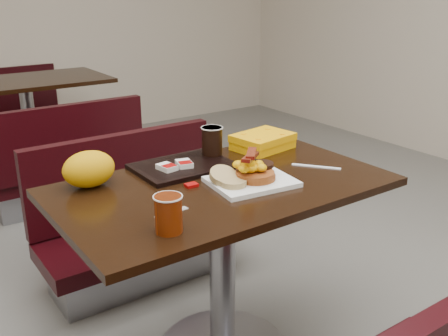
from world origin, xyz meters
TOP-DOWN VIEW (x-y plane):
  - table_near at (0.00, 0.00)m, footprint 1.20×0.70m
  - bench_near_n at (0.00, 0.70)m, footprint 1.00×0.46m
  - table_far at (0.00, 2.60)m, footprint 1.20×0.70m
  - bench_far_s at (0.00, 1.90)m, footprint 1.00×0.46m
  - bench_far_n at (0.00, 3.30)m, footprint 1.00×0.46m
  - platter at (0.08, -0.07)m, footprint 0.32×0.26m
  - pancake_stack at (0.10, -0.07)m, footprint 0.17×0.17m
  - sausage_patty at (0.14, -0.04)m, footprint 0.11×0.11m
  - scrambled_eggs at (0.07, -0.06)m, footprint 0.10×0.09m
  - bacon_strips at (0.07, -0.07)m, footprint 0.18×0.17m
  - muffin_bottom at (-0.01, -0.07)m, footprint 0.11×0.11m
  - muffin_top at (-0.02, -0.03)m, footprint 0.10×0.10m
  - coffee_cup_near at (-0.35, -0.23)m, footprint 0.09×0.09m
  - fork at (-0.30, -0.12)m, footprint 0.12×0.03m
  - knife at (0.40, -0.07)m, footprint 0.13×0.16m
  - condiment_syrup at (-0.04, -0.03)m, footprint 0.05×0.04m
  - condiment_ketchup at (-0.11, 0.04)m, footprint 0.05×0.03m
  - tray at (-0.04, 0.22)m, footprint 0.37×0.26m
  - hashbrown_sleeve_left at (-0.12, 0.20)m, footprint 0.06×0.08m
  - hashbrown_sleeve_right at (-0.04, 0.20)m, footprint 0.07×0.09m
  - coffee_cup_far at (0.13, 0.26)m, footprint 0.09×0.09m
  - clamshell at (0.38, 0.24)m, footprint 0.27×0.22m
  - paper_bag at (-0.40, 0.25)m, footprint 0.20×0.15m

SIDE VIEW (x-z plane):
  - bench_near_n at x=0.00m, z-range 0.00..0.72m
  - bench_far_s at x=0.00m, z-range 0.00..0.72m
  - bench_far_n at x=0.00m, z-range 0.00..0.72m
  - table_near at x=0.00m, z-range 0.00..0.75m
  - table_far at x=0.00m, z-range 0.00..0.75m
  - fork at x=-0.30m, z-range 0.75..0.75m
  - knife at x=0.40m, z-range 0.75..0.75m
  - condiment_syrup at x=-0.04m, z-range 0.75..0.76m
  - condiment_ketchup at x=-0.11m, z-range 0.75..0.76m
  - platter at x=0.08m, z-range 0.75..0.77m
  - tray at x=-0.04m, z-range 0.75..0.77m
  - hashbrown_sleeve_left at x=-0.12m, z-range 0.77..0.79m
  - hashbrown_sleeve_right at x=-0.04m, z-range 0.77..0.79m
  - muffin_bottom at x=-0.01m, z-range 0.77..0.79m
  - pancake_stack at x=0.10m, z-range 0.77..0.80m
  - clamshell at x=0.38m, z-range 0.75..0.82m
  - muffin_top at x=-0.02m, z-range 0.76..0.82m
  - sausage_patty at x=0.14m, z-range 0.80..0.81m
  - coffee_cup_near at x=-0.35m, z-range 0.75..0.86m
  - paper_bag at x=-0.40m, z-range 0.75..0.88m
  - scrambled_eggs at x=0.07m, z-range 0.80..0.85m
  - coffee_cup_far at x=0.13m, z-range 0.77..0.88m
  - bacon_strips at x=0.07m, z-range 0.85..0.86m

